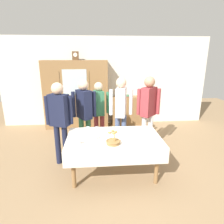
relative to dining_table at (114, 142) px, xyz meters
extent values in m
plane|color=#997A56|center=(0.00, 0.24, -0.64)|extent=(12.00, 12.00, 0.00)
cube|color=silver|center=(0.00, 2.89, 0.71)|extent=(6.40, 0.10, 2.70)
cylinder|color=olive|center=(-0.70, -0.34, -0.29)|extent=(0.07, 0.07, 0.70)
cylinder|color=olive|center=(0.70, -0.34, -0.29)|extent=(0.07, 0.07, 0.70)
cylinder|color=olive|center=(-0.70, 0.41, -0.29)|extent=(0.07, 0.07, 0.70)
cylinder|color=olive|center=(0.70, 0.41, -0.29)|extent=(0.07, 0.07, 0.70)
cube|color=silver|center=(0.00, 0.04, 0.08)|extent=(1.68, 1.04, 0.03)
cube|color=silver|center=(0.00, -0.48, -0.06)|extent=(1.68, 0.01, 0.24)
cube|color=olive|center=(-0.90, 2.59, 0.37)|extent=(1.88, 0.45, 2.01)
cube|color=silver|center=(-0.90, 2.36, 0.77)|extent=(0.68, 0.01, 0.73)
cube|color=black|center=(-1.31, 2.36, 0.27)|extent=(0.01, 0.01, 1.61)
cube|color=black|center=(-0.49, 2.36, 0.27)|extent=(0.01, 0.01, 1.61)
cube|color=brown|center=(-0.87, 2.59, 1.50)|extent=(0.18, 0.10, 0.24)
cylinder|color=white|center=(-0.87, 2.54, 1.53)|extent=(0.11, 0.01, 0.11)
cube|color=black|center=(-0.87, 2.53, 1.54)|extent=(0.00, 0.00, 0.04)
cube|color=black|center=(-0.85, 2.53, 1.53)|extent=(0.05, 0.00, 0.00)
cube|color=olive|center=(0.66, 2.64, -0.18)|extent=(0.94, 0.35, 0.91)
cube|color=#99332D|center=(0.66, 2.64, 0.29)|extent=(0.14, 0.20, 0.02)
cube|color=#3D754C|center=(0.66, 2.64, 0.31)|extent=(0.16, 0.21, 0.03)
cylinder|color=white|center=(-0.60, -0.21, 0.10)|extent=(0.13, 0.13, 0.01)
cylinder|color=white|center=(-0.60, -0.21, 0.13)|extent=(0.08, 0.08, 0.05)
torus|color=white|center=(-0.56, -0.21, 0.13)|extent=(0.04, 0.01, 0.04)
cylinder|color=white|center=(0.62, -0.15, 0.10)|extent=(0.13, 0.13, 0.01)
cylinder|color=white|center=(0.62, -0.15, 0.13)|extent=(0.08, 0.08, 0.05)
torus|color=white|center=(0.66, -0.15, 0.13)|extent=(0.04, 0.01, 0.04)
cylinder|color=silver|center=(-0.31, 0.39, 0.10)|extent=(0.13, 0.13, 0.01)
cylinder|color=silver|center=(-0.31, 0.39, 0.13)|extent=(0.08, 0.08, 0.05)
torus|color=silver|center=(-0.27, 0.39, 0.13)|extent=(0.04, 0.01, 0.04)
cylinder|color=#47230F|center=(-0.31, 0.39, 0.15)|extent=(0.06, 0.06, 0.01)
cylinder|color=silver|center=(-0.33, -0.03, 0.10)|extent=(0.13, 0.13, 0.01)
cylinder|color=silver|center=(-0.33, -0.03, 0.13)|extent=(0.08, 0.08, 0.05)
torus|color=silver|center=(-0.29, -0.03, 0.13)|extent=(0.04, 0.01, 0.04)
cylinder|color=white|center=(-0.48, 0.41, 0.10)|extent=(0.13, 0.13, 0.01)
cylinder|color=white|center=(-0.48, 0.41, 0.13)|extent=(0.08, 0.08, 0.05)
torus|color=white|center=(-0.44, 0.41, 0.13)|extent=(0.04, 0.01, 0.04)
cylinder|color=#9E7542|center=(-0.04, -0.25, 0.12)|extent=(0.22, 0.22, 0.05)
torus|color=#9E7542|center=(-0.04, -0.25, 0.14)|extent=(0.24, 0.24, 0.02)
cylinder|color=tan|center=(-0.01, -0.26, 0.19)|extent=(0.02, 0.04, 0.12)
cylinder|color=tan|center=(-0.01, -0.25, 0.19)|extent=(0.03, 0.02, 0.12)
cylinder|color=tan|center=(-0.01, -0.24, 0.19)|extent=(0.02, 0.03, 0.12)
cylinder|color=white|center=(-0.01, 0.19, 0.10)|extent=(0.28, 0.28, 0.01)
ellipsoid|color=#BC7F3D|center=(0.05, 0.20, 0.12)|extent=(0.07, 0.05, 0.04)
ellipsoid|color=#BC7F3D|center=(0.00, 0.25, 0.12)|extent=(0.07, 0.05, 0.04)
ellipsoid|color=#BC7F3D|center=(-0.07, 0.17, 0.12)|extent=(0.07, 0.05, 0.04)
ellipsoid|color=#BC7F3D|center=(0.01, 0.13, 0.12)|extent=(0.07, 0.05, 0.04)
cube|color=silver|center=(0.58, 0.29, 0.10)|extent=(0.10, 0.01, 0.00)
ellipsoid|color=silver|center=(0.63, 0.29, 0.10)|extent=(0.03, 0.02, 0.01)
cube|color=silver|center=(-0.51, 0.02, 0.10)|extent=(0.10, 0.01, 0.00)
ellipsoid|color=silver|center=(-0.46, 0.02, 0.10)|extent=(0.03, 0.02, 0.01)
cylinder|color=slate|center=(0.16, 0.94, -0.22)|extent=(0.11, 0.11, 0.84)
cylinder|color=slate|center=(0.31, 0.94, -0.22)|extent=(0.11, 0.11, 0.84)
cube|color=silver|center=(0.24, 0.94, 0.52)|extent=(0.29, 0.40, 0.63)
sphere|color=#DBB293|center=(0.24, 0.94, 0.95)|extent=(0.23, 0.23, 0.23)
cylinder|color=silver|center=(0.02, 0.94, 0.52)|extent=(0.08, 0.08, 0.57)
cylinder|color=silver|center=(0.46, 0.94, 0.52)|extent=(0.08, 0.08, 0.57)
cylinder|color=#191E38|center=(-1.09, 0.46, -0.22)|extent=(0.11, 0.11, 0.82)
cylinder|color=#191E38|center=(-0.94, 0.46, -0.22)|extent=(0.11, 0.11, 0.82)
cube|color=#191E38|center=(-1.02, 0.46, 0.50)|extent=(0.41, 0.32, 0.62)
sphere|color=#DBB293|center=(-1.02, 0.46, 0.92)|extent=(0.22, 0.22, 0.22)
cylinder|color=#191E38|center=(-1.24, 0.46, 0.50)|extent=(0.08, 0.08, 0.56)
cylinder|color=#191E38|center=(-0.80, 0.46, 0.50)|extent=(0.08, 0.08, 0.56)
cylinder|color=silver|center=(0.77, 0.87, -0.21)|extent=(0.11, 0.11, 0.85)
cylinder|color=silver|center=(0.92, 0.87, -0.21)|extent=(0.11, 0.11, 0.85)
cube|color=#933338|center=(0.84, 0.87, 0.53)|extent=(0.40, 0.40, 0.64)
sphere|color=tan|center=(0.84, 0.87, 0.97)|extent=(0.23, 0.23, 0.23)
cylinder|color=#933338|center=(0.62, 0.87, 0.53)|extent=(0.08, 0.08, 0.57)
cylinder|color=#933338|center=(1.06, 0.87, 0.53)|extent=(0.08, 0.08, 0.57)
cylinder|color=#33704C|center=(-0.64, 0.89, -0.22)|extent=(0.11, 0.11, 0.82)
cylinder|color=#33704C|center=(-0.49, 0.89, -0.22)|extent=(0.11, 0.11, 0.82)
cube|color=#191E38|center=(-0.57, 0.89, 0.50)|extent=(0.37, 0.41, 0.62)
sphere|color=#DBB293|center=(-0.57, 0.89, 0.92)|extent=(0.22, 0.22, 0.22)
cylinder|color=#191E38|center=(-0.79, 0.89, 0.50)|extent=(0.08, 0.08, 0.56)
cylinder|color=#191E38|center=(-0.35, 0.89, 0.50)|extent=(0.08, 0.08, 0.56)
cylinder|color=#933338|center=(-0.32, 1.35, -0.25)|extent=(0.11, 0.11, 0.76)
cylinder|color=#933338|center=(-0.17, 1.35, -0.25)|extent=(0.11, 0.11, 0.76)
cube|color=#33704C|center=(-0.24, 1.35, 0.41)|extent=(0.26, 0.39, 0.57)
sphere|color=#DBB293|center=(-0.24, 1.35, 0.80)|extent=(0.21, 0.21, 0.21)
cylinder|color=#33704C|center=(-0.46, 1.35, 0.41)|extent=(0.08, 0.08, 0.52)
cylinder|color=#33704C|center=(-0.02, 1.35, 0.41)|extent=(0.08, 0.08, 0.52)
camera|label=1|loc=(-0.29, -3.14, 1.50)|focal=30.73mm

